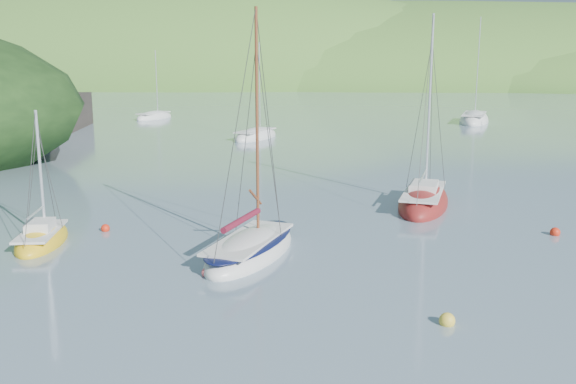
# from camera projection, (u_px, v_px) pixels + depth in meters

# --- Properties ---
(ground) EXTENTS (700.00, 700.00, 0.00)m
(ground) POSITION_uv_depth(u_px,v_px,m) (274.00, 311.00, 19.51)
(ground) COLOR gray
(ground) RESTS_ON ground
(shoreline_hills) EXTENTS (690.00, 135.00, 56.00)m
(shoreline_hills) POSITION_uv_depth(u_px,v_px,m) (312.00, 81.00, 188.19)
(shoreline_hills) COLOR #3C6325
(shoreline_hills) RESTS_ON ground
(daysailer_white) EXTENTS (3.95, 6.94, 10.06)m
(daysailer_white) POSITION_uv_depth(u_px,v_px,m) (250.00, 250.00, 24.86)
(daysailer_white) COLOR white
(daysailer_white) RESTS_ON ground
(sloop_red) EXTENTS (3.81, 7.42, 10.46)m
(sloop_red) POSITION_uv_depth(u_px,v_px,m) (423.00, 202.00, 32.88)
(sloop_red) COLOR maroon
(sloop_red) RESTS_ON ground
(sailboat_yellow) EXTENTS (2.56, 4.74, 5.96)m
(sailboat_yellow) POSITION_uv_depth(u_px,v_px,m) (42.00, 239.00, 26.44)
(sailboat_yellow) COLOR yellow
(sailboat_yellow) RESTS_ON ground
(distant_sloop_a) EXTENTS (4.48, 7.06, 9.51)m
(distant_sloop_a) POSITION_uv_depth(u_px,v_px,m) (256.00, 137.00, 59.30)
(distant_sloop_a) COLOR white
(distant_sloop_a) RESTS_ON ground
(distant_sloop_b) EXTENTS (5.23, 9.49, 12.83)m
(distant_sloop_b) POSITION_uv_depth(u_px,v_px,m) (474.00, 121.00, 73.30)
(distant_sloop_b) COLOR white
(distant_sloop_b) RESTS_ON ground
(distant_sloop_c) EXTENTS (4.17, 6.57, 8.84)m
(distant_sloop_c) POSITION_uv_depth(u_px,v_px,m) (154.00, 117.00, 77.60)
(distant_sloop_c) COLOR white
(distant_sloop_c) RESTS_ON ground
(mooring_buoys) EXTENTS (19.99, 10.46, 0.47)m
(mooring_buoys) POSITION_uv_depth(u_px,v_px,m) (363.00, 262.00, 23.67)
(mooring_buoys) COLOR yellow
(mooring_buoys) RESTS_ON ground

